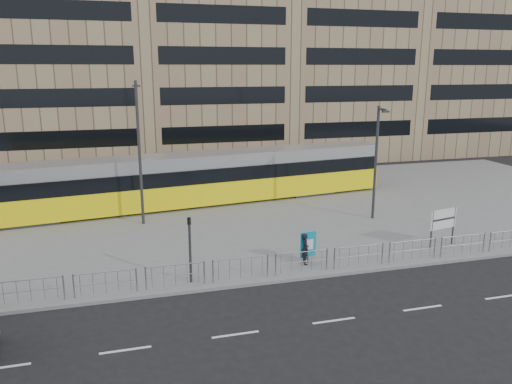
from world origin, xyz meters
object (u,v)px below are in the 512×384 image
object	(u,v)px
pedestrian	(305,249)
lamp_post_west	(139,148)
tram	(183,180)
station_sign	(443,221)
traffic_light_west	(190,241)
ad_panel	(308,245)
lamp_post_east	(376,158)

from	to	relation	value
pedestrian	lamp_post_west	distance (m)	12.30
tram	station_sign	distance (m)	17.59
station_sign	lamp_post_west	distance (m)	18.12
station_sign	traffic_light_west	world-z (taller)	traffic_light_west
ad_panel	lamp_post_east	size ratio (longest dim) A/B	0.22
ad_panel	pedestrian	bearing A→B (deg)	-154.71
station_sign	lamp_post_west	world-z (taller)	lamp_post_west
tram	ad_panel	distance (m)	13.39
station_sign	pedestrian	size ratio (longest dim) A/B	1.30
pedestrian	traffic_light_west	size ratio (longest dim) A/B	0.52
tram	station_sign	size ratio (longest dim) A/B	14.81
tram	ad_panel	bearing A→B (deg)	-76.92
station_sign	lamp_post_west	size ratio (longest dim) A/B	0.24
ad_panel	lamp_post_west	bearing A→B (deg)	123.54
traffic_light_west	lamp_post_east	bearing A→B (deg)	48.06
tram	lamp_post_west	world-z (taller)	lamp_post_west
tram	ad_panel	size ratio (longest dim) A/B	19.35
lamp_post_east	traffic_light_west	bearing A→B (deg)	-152.13
tram	lamp_post_west	size ratio (longest dim) A/B	3.52
ad_panel	traffic_light_west	distance (m)	6.18
tram	ad_panel	xyz separation A→B (m)	(4.66, -12.52, -0.89)
lamp_post_east	ad_panel	bearing A→B (deg)	-138.79
traffic_light_west	lamp_post_east	xyz separation A→B (m)	(12.93, 6.84, 2.04)
tram	lamp_post_east	distance (m)	13.43
traffic_light_west	lamp_post_east	size ratio (longest dim) A/B	0.43
tram	station_sign	bearing A→B (deg)	-51.39
ad_panel	pedestrian	distance (m)	0.30
station_sign	pedestrian	xyz separation A→B (m)	(-8.19, -0.44, -0.65)
tram	lamp_post_east	bearing A→B (deg)	-36.65
ad_panel	traffic_light_west	world-z (taller)	traffic_light_west
station_sign	lamp_post_east	bearing A→B (deg)	88.85
lamp_post_west	traffic_light_west	bearing A→B (deg)	-80.32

